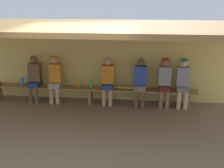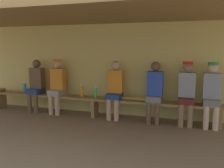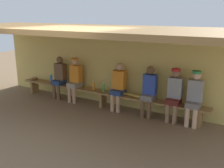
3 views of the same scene
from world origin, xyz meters
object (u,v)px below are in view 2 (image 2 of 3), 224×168
player_rightmost (57,84)px  player_shirtless_tan (212,92)px  player_leftmost (155,89)px  baseball_glove_dark_brown (2,90)px  water_bottle_green (96,92)px  player_near_post (36,83)px  water_bottle_clear (82,91)px  baseball_bat (136,99)px  player_middle (187,90)px  player_with_sunglasses (115,87)px  bench (95,100)px  water_bottle_blue (25,88)px

player_rightmost → player_shirtless_tan: bearing=0.0°
player_leftmost → baseball_glove_dark_brown: bearing=-179.9°
player_shirtless_tan → water_bottle_green: 2.54m
player_shirtless_tan → player_near_post: bearing=-180.0°
water_bottle_clear → baseball_bat: (1.36, -0.04, -0.10)m
player_middle → water_bottle_green: 2.05m
player_leftmost → water_bottle_green: (-1.38, -0.02, -0.14)m
player_with_sunglasses → player_middle: size_ratio=0.99×
player_near_post → water_bottle_green: 1.66m
player_leftmost → bench: bearing=-179.9°
player_with_sunglasses → water_bottle_green: bearing=-178.0°
player_leftmost → water_bottle_clear: 1.77m
water_bottle_clear → water_bottle_green: bearing=-8.3°
player_rightmost → baseball_bat: bearing=-0.1°
player_with_sunglasses → player_leftmost: (0.91, 0.00, 0.00)m
player_near_post → baseball_glove_dark_brown: size_ratio=5.56×
player_shirtless_tan → water_bottle_clear: player_shirtless_tan is taller
bench → player_leftmost: bearing=0.1°
baseball_bat → player_near_post: bearing=-173.3°
player_leftmost → water_bottle_green: player_leftmost is taller
water_bottle_clear → water_bottle_blue: bearing=179.9°
player_shirtless_tan → player_middle: bearing=180.0°
water_bottle_green → baseball_bat: (0.96, 0.01, -0.09)m
player_with_sunglasses → water_bottle_clear: bearing=177.3°
baseball_glove_dark_brown → baseball_bat: size_ratio=0.27×
player_leftmost → baseball_bat: player_leftmost is taller
player_middle → water_bottle_green: size_ratio=5.05×
water_bottle_clear → baseball_bat: 1.36m
player_rightmost → water_bottle_clear: (0.65, 0.04, -0.15)m
player_near_post → bench: bearing=-0.1°
player_shirtless_tan → baseball_bat: 1.59m
water_bottle_green → player_near_post: bearing=179.4°
player_with_sunglasses → water_bottle_clear: 0.87m
baseball_glove_dark_brown → water_bottle_blue: bearing=-71.9°
player_with_sunglasses → baseball_bat: 0.55m
bench → baseball_glove_dark_brown: 2.73m
player_with_sunglasses → baseball_glove_dark_brown: player_with_sunglasses is taller
player_leftmost → baseball_bat: (-0.41, -0.00, -0.24)m
bench → water_bottle_green: (0.04, -0.01, 0.20)m
water_bottle_blue → player_with_sunglasses: bearing=-1.0°
player_leftmost → player_shirtless_tan: bearing=0.0°
water_bottle_clear → baseball_glove_dark_brown: size_ratio=1.17×
player_near_post → water_bottle_green: bearing=-0.6°
player_near_post → player_with_sunglasses: bearing=0.0°
player_shirtless_tan → baseball_bat: bearing=-179.9°
player_with_sunglasses → player_middle: 1.58m
player_rightmost → water_bottle_clear: size_ratio=4.80×
bench → player_rightmost: 1.06m
bench → player_with_sunglasses: 0.61m
player_middle → water_bottle_blue: bearing=179.4°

